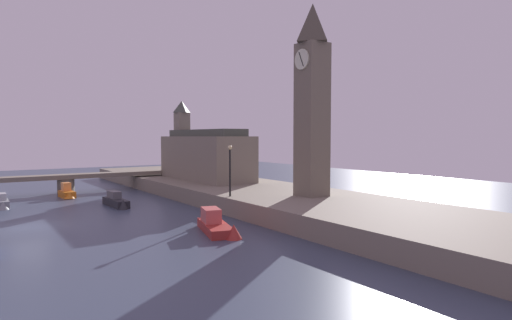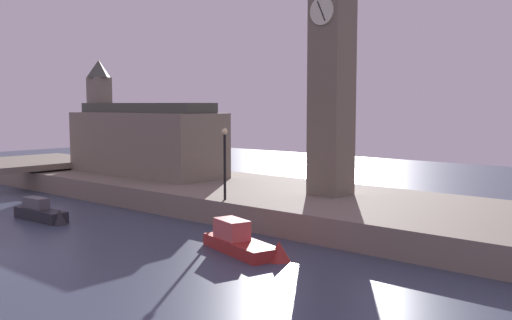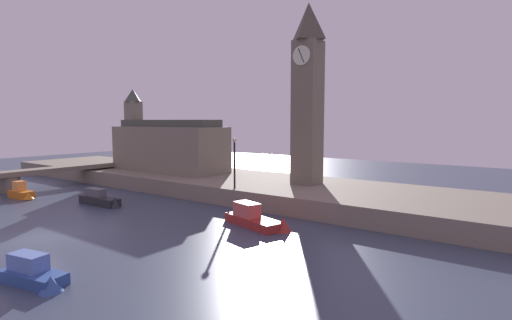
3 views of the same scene
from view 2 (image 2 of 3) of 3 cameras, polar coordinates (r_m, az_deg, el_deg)
far_embankment at (r=41.94m, az=-1.51°, el=-3.50°), size 70.00×12.00×1.50m
clock_tower at (r=37.51m, az=7.41°, el=9.35°), size 2.45×2.49×16.16m
parliament_hall at (r=49.54m, az=-10.97°, el=2.04°), size 14.62×5.19×9.69m
streetlamp at (r=35.36m, az=-3.06°, el=0.39°), size 0.36×0.36×4.32m
boat_barge_dark at (r=39.08m, az=-19.98°, el=-4.89°), size 5.01×1.32×1.55m
boat_dinghy_red at (r=28.76m, az=-0.74°, el=-8.22°), size 5.89×2.88×1.86m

